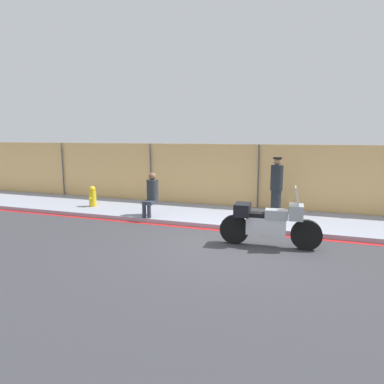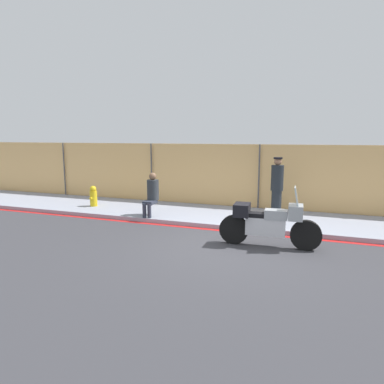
{
  "view_description": "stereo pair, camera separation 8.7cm",
  "coord_description": "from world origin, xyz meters",
  "px_view_note": "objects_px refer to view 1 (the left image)",
  "views": [
    {
      "loc": [
        1.68,
        -7.72,
        2.6
      ],
      "look_at": [
        -1.45,
        1.28,
        1.04
      ],
      "focal_mm": 32.0,
      "sensor_mm": 36.0,
      "label": 1
    },
    {
      "loc": [
        1.76,
        -7.69,
        2.6
      ],
      "look_at": [
        -1.45,
        1.28,
        1.04
      ],
      "focal_mm": 32.0,
      "sensor_mm": 36.0,
      "label": 2
    }
  ],
  "objects_px": {
    "person_seated_on_curb": "(152,192)",
    "fire_hydrant": "(93,196)",
    "motorcycle": "(269,222)",
    "officer_standing": "(276,186)"
  },
  "relations": [
    {
      "from": "person_seated_on_curb",
      "to": "fire_hydrant",
      "type": "height_order",
      "value": "person_seated_on_curb"
    },
    {
      "from": "motorcycle",
      "to": "fire_hydrant",
      "type": "xyz_separation_m",
      "value": [
        -6.4,
        2.12,
        -0.1
      ]
    },
    {
      "from": "motorcycle",
      "to": "fire_hydrant",
      "type": "height_order",
      "value": "motorcycle"
    },
    {
      "from": "motorcycle",
      "to": "officer_standing",
      "type": "relative_size",
      "value": 1.3
    },
    {
      "from": "motorcycle",
      "to": "officer_standing",
      "type": "bearing_deg",
      "value": 89.81
    },
    {
      "from": "motorcycle",
      "to": "fire_hydrant",
      "type": "relative_size",
      "value": 3.26
    },
    {
      "from": "officer_standing",
      "to": "person_seated_on_curb",
      "type": "xyz_separation_m",
      "value": [
        -3.68,
        -1.3,
        -0.19
      ]
    },
    {
      "from": "fire_hydrant",
      "to": "motorcycle",
      "type": "bearing_deg",
      "value": -18.34
    },
    {
      "from": "person_seated_on_curb",
      "to": "officer_standing",
      "type": "bearing_deg",
      "value": 19.51
    },
    {
      "from": "motorcycle",
      "to": "person_seated_on_curb",
      "type": "relative_size",
      "value": 1.77
    }
  ]
}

